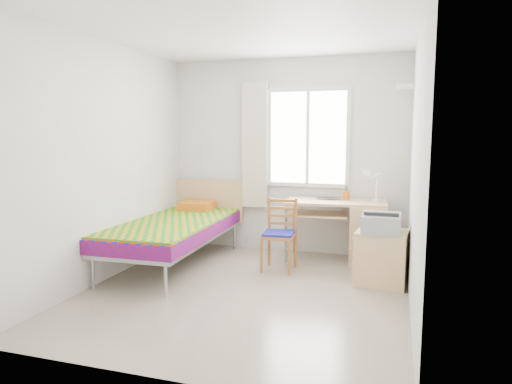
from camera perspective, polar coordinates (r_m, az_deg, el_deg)
floor at (r=4.78m, az=-1.37°, el=-12.34°), size 3.50×3.50×0.00m
ceiling at (r=4.61m, az=-1.47°, el=19.75°), size 3.50×3.50×0.00m
wall_back at (r=6.19m, az=3.77°, el=4.48°), size 3.20×0.00×3.20m
wall_left at (r=5.24m, az=-18.26°, el=3.59°), size 0.00×3.50×3.50m
wall_right at (r=4.28m, az=19.37°, el=2.76°), size 0.00×3.50×3.50m
window at (r=6.10m, az=6.50°, el=6.75°), size 1.10×0.04×1.30m
curtain at (r=6.23m, az=-0.14°, el=5.89°), size 0.35×0.05×1.70m
floating_shelf at (r=5.69m, az=18.10°, el=12.44°), size 0.20×0.32×0.03m
bed at (r=5.70m, az=-9.95°, el=-4.35°), size 1.08×2.24×0.96m
desk at (r=5.81m, az=13.07°, el=-4.67°), size 1.27×0.66×0.77m
chair at (r=5.42m, az=3.09°, el=-4.69°), size 0.40×0.40×0.85m
cabinet at (r=5.12m, az=15.37°, el=-7.89°), size 0.58×0.52×0.58m
printer at (r=5.01m, az=15.40°, el=-3.68°), size 0.40×0.46×0.20m
laptop at (r=5.86m, az=9.02°, el=-0.84°), size 0.32×0.22×0.02m
pen_cup at (r=5.90m, az=11.20°, el=-0.44°), size 0.09×0.09×0.11m
task_lamp at (r=5.67m, az=14.23°, el=1.31°), size 0.23×0.32×0.42m
book at (r=5.86m, az=8.04°, el=-2.74°), size 0.26×0.29×0.02m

